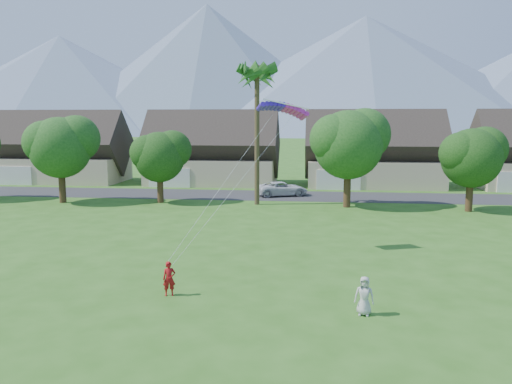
# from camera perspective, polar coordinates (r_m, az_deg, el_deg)

# --- Properties ---
(ground) EXTENTS (500.00, 500.00, 0.00)m
(ground) POSITION_cam_1_polar(r_m,az_deg,el_deg) (17.77, -3.78, -16.92)
(ground) COLOR #2D6019
(ground) RESTS_ON ground
(street) EXTENTS (90.00, 7.00, 0.01)m
(street) POSITION_cam_1_polar(r_m,az_deg,el_deg) (50.48, 3.06, -0.42)
(street) COLOR #2D2D30
(street) RESTS_ON ground
(kite_flyer) EXTENTS (0.63, 0.52, 1.51)m
(kite_flyer) POSITION_cam_1_polar(r_m,az_deg,el_deg) (22.20, -9.90, -9.73)
(kite_flyer) COLOR #A01215
(kite_flyer) RESTS_ON ground
(watcher) EXTENTS (0.82, 0.60, 1.54)m
(watcher) POSITION_cam_1_polar(r_m,az_deg,el_deg) (20.25, 12.26, -11.52)
(watcher) COLOR beige
(watcher) RESTS_ON ground
(parked_car) EXTENTS (5.71, 4.04, 1.45)m
(parked_car) POSITION_cam_1_polar(r_m,az_deg,el_deg) (50.39, 2.99, 0.39)
(parked_car) COLOR silver
(parked_car) RESTS_ON ground
(mountain_ridge) EXTENTS (540.00, 240.00, 70.00)m
(mountain_ridge) POSITION_cam_1_polar(r_m,az_deg,el_deg) (276.78, 8.17, 12.54)
(mountain_ridge) COLOR slate
(mountain_ridge) RESTS_ON ground
(houses_row) EXTENTS (72.75, 8.19, 8.86)m
(houses_row) POSITION_cam_1_polar(r_m,az_deg,el_deg) (59.02, 4.08, 4.17)
(houses_row) COLOR beige
(houses_row) RESTS_ON ground
(tree_row) EXTENTS (62.27, 6.67, 8.45)m
(tree_row) POSITION_cam_1_polar(r_m,az_deg,el_deg) (44.02, 1.14, 4.72)
(tree_row) COLOR #47301C
(tree_row) RESTS_ON ground
(fan_palm) EXTENTS (3.00, 3.00, 13.80)m
(fan_palm) POSITION_cam_1_polar(r_m,az_deg,el_deg) (44.81, 0.12, 13.63)
(fan_palm) COLOR #4C3D26
(fan_palm) RESTS_ON ground
(parafoil_kite) EXTENTS (3.04, 1.37, 0.50)m
(parafoil_kite) POSITION_cam_1_polar(r_m,az_deg,el_deg) (28.80, 3.14, 9.64)
(parafoil_kite) COLOR #3D19BE
(parafoil_kite) RESTS_ON ground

